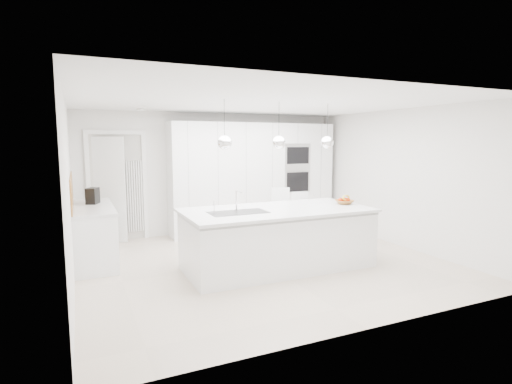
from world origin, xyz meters
name	(u,v)px	position (x,y,z in m)	size (l,w,h in m)	color
floor	(264,262)	(0.00, 0.00, 0.00)	(5.50, 5.50, 0.00)	beige
wall_back	(214,173)	(0.00, 2.50, 1.25)	(5.50, 5.50, 0.00)	silver
wall_left	(69,194)	(-2.75, 0.00, 1.25)	(5.00, 5.00, 0.00)	silver
ceiling	(264,103)	(0.00, 0.00, 2.50)	(5.50, 5.50, 0.00)	white
tall_cabinets	(254,178)	(0.80, 2.20, 1.15)	(3.60, 0.60, 2.30)	white
oven_stack	(298,168)	(1.70, 1.89, 1.35)	(0.62, 0.04, 1.05)	#A5A5A8
doorway_frame	(118,188)	(-1.95, 2.47, 1.02)	(1.11, 0.08, 2.13)	white
hallway_door	(104,190)	(-2.20, 2.42, 1.00)	(0.82, 0.04, 2.00)	white
radiator	(135,196)	(-1.63, 2.46, 0.85)	(0.32, 0.04, 1.40)	white
left_base_cabinets	(94,235)	(-2.45, 1.20, 0.43)	(0.60, 1.80, 0.86)	white
left_worktop	(92,207)	(-2.45, 1.20, 0.88)	(0.62, 1.82, 0.04)	silver
oak_backsplash	(71,191)	(-2.74, 1.20, 1.15)	(0.02, 1.80, 0.50)	#A46B2F
island_base	(278,240)	(0.10, -0.30, 0.43)	(2.80, 1.20, 0.86)	white
island_worktop	(277,210)	(0.10, -0.25, 0.88)	(2.84, 1.40, 0.04)	silver
island_sink	(238,218)	(-0.55, -0.30, 0.82)	(0.84, 0.44, 0.18)	#3F3F42
island_tap	(236,200)	(-0.50, -0.10, 1.05)	(0.02, 0.02, 0.30)	white
pendant_left	(225,143)	(-0.75, -0.30, 1.90)	(0.20, 0.20, 0.20)	white
pendant_mid	(279,143)	(0.10, -0.30, 1.90)	(0.20, 0.20, 0.20)	white
pendant_right	(327,143)	(0.95, -0.30, 1.90)	(0.20, 0.20, 0.20)	white
fruit_bowl	(344,202)	(1.32, -0.29, 0.93)	(0.28, 0.28, 0.07)	#A46B2F
espresso_machine	(93,196)	(-2.43, 1.45, 1.03)	(0.16, 0.24, 0.26)	black
bar_stool_left	(284,218)	(0.73, 0.69, 0.54)	(0.35, 0.49, 1.07)	white
bar_stool_right	(303,220)	(1.07, 0.59, 0.49)	(0.33, 0.45, 0.99)	white
apple_a	(345,200)	(1.32, -0.31, 0.97)	(0.08, 0.08, 0.08)	#B62502
apple_b	(346,200)	(1.33, -0.31, 0.97)	(0.07, 0.07, 0.07)	#B62502
apple_c	(340,200)	(1.25, -0.28, 0.97)	(0.08, 0.08, 0.08)	#B62502
apple_extra_3	(348,200)	(1.38, -0.30, 0.97)	(0.07, 0.07, 0.07)	#B62502
banana_bunch	(346,198)	(1.33, -0.32, 1.01)	(0.19, 0.19, 0.03)	gold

